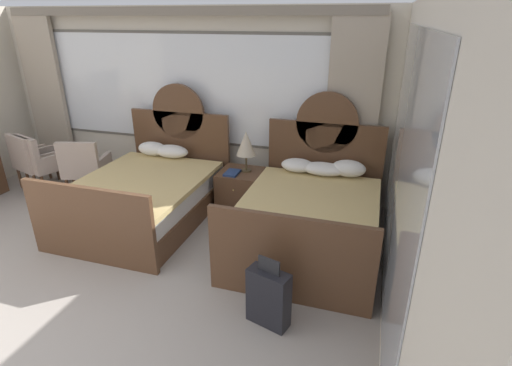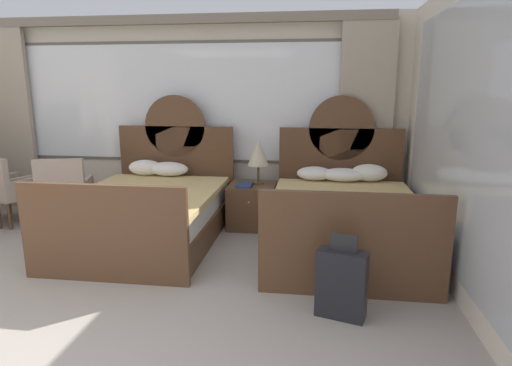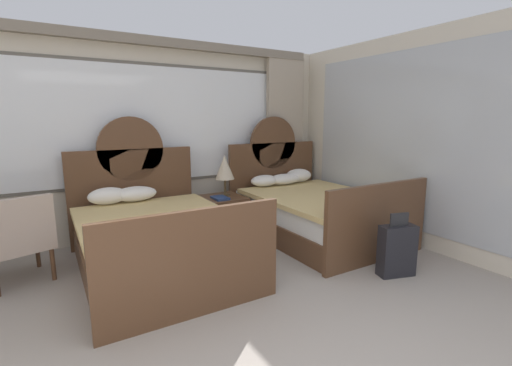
{
  "view_description": "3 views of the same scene",
  "coord_description": "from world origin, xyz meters",
  "px_view_note": "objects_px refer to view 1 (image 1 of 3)",
  "views": [
    {
      "loc": [
        2.83,
        -1.17,
        2.55
      ],
      "look_at": [
        1.62,
        2.72,
        0.82
      ],
      "focal_mm": 27.56,
      "sensor_mm": 36.0,
      "label": 1
    },
    {
      "loc": [
        1.86,
        -1.62,
        1.76
      ],
      "look_at": [
        1.24,
        3.02,
        0.71
      ],
      "focal_mm": 30.25,
      "sensor_mm": 36.0,
      "label": 2
    },
    {
      "loc": [
        -0.97,
        -0.75,
        1.64
      ],
      "look_at": [
        1.32,
        3.06,
        0.82
      ],
      "focal_mm": 24.96,
      "sensor_mm": 36.0,
      "label": 3
    }
  ],
  "objects_px": {
    "bed_near_window": "(147,194)",
    "suitcase_on_floor": "(269,297)",
    "table_lamp_on_nightstand": "(246,144)",
    "armchair_by_window_right": "(33,159)",
    "armchair_by_window_left": "(85,165)",
    "bed_near_mirror": "(310,216)",
    "nightstand_between_beds": "(241,190)",
    "book_on_nightstand": "(232,173)",
    "armchair_by_window_centre": "(41,160)"
  },
  "relations": [
    {
      "from": "book_on_nightstand",
      "to": "armchair_by_window_centre",
      "type": "height_order",
      "value": "armchair_by_window_centre"
    },
    {
      "from": "bed_near_mirror",
      "to": "armchair_by_window_right",
      "type": "distance_m",
      "value": 4.46
    },
    {
      "from": "nightstand_between_beds",
      "to": "armchair_by_window_centre",
      "type": "height_order",
      "value": "armchair_by_window_centre"
    },
    {
      "from": "armchair_by_window_left",
      "to": "armchair_by_window_centre",
      "type": "bearing_deg",
      "value": 179.92
    },
    {
      "from": "book_on_nightstand",
      "to": "armchair_by_window_centre",
      "type": "bearing_deg",
      "value": -176.58
    },
    {
      "from": "bed_near_window",
      "to": "book_on_nightstand",
      "type": "bearing_deg",
      "value": 27.54
    },
    {
      "from": "book_on_nightstand",
      "to": "suitcase_on_floor",
      "type": "distance_m",
      "value": 2.3
    },
    {
      "from": "armchair_by_window_centre",
      "to": "armchair_by_window_right",
      "type": "bearing_deg",
      "value": -179.75
    },
    {
      "from": "armchair_by_window_left",
      "to": "bed_near_mirror",
      "type": "bearing_deg",
      "value": -5.57
    },
    {
      "from": "bed_near_mirror",
      "to": "suitcase_on_floor",
      "type": "distance_m",
      "value": 1.49
    },
    {
      "from": "armchair_by_window_right",
      "to": "nightstand_between_beds",
      "type": "bearing_deg",
      "value": 5.18
    },
    {
      "from": "bed_near_mirror",
      "to": "table_lamp_on_nightstand",
      "type": "relative_size",
      "value": 3.86
    },
    {
      "from": "armchair_by_window_right",
      "to": "armchair_by_window_centre",
      "type": "bearing_deg",
      "value": 0.25
    },
    {
      "from": "armchair_by_window_right",
      "to": "suitcase_on_floor",
      "type": "distance_m",
      "value": 4.71
    },
    {
      "from": "bed_near_mirror",
      "to": "armchair_by_window_left",
      "type": "bearing_deg",
      "value": 174.43
    },
    {
      "from": "table_lamp_on_nightstand",
      "to": "armchair_by_window_left",
      "type": "bearing_deg",
      "value": -171.98
    },
    {
      "from": "suitcase_on_floor",
      "to": "armchair_by_window_left",
      "type": "bearing_deg",
      "value": 151.68
    },
    {
      "from": "book_on_nightstand",
      "to": "bed_near_window",
      "type": "bearing_deg",
      "value": -152.46
    },
    {
      "from": "bed_near_window",
      "to": "armchair_by_window_left",
      "type": "relative_size",
      "value": 2.46
    },
    {
      "from": "bed_near_mirror",
      "to": "book_on_nightstand",
      "type": "height_order",
      "value": "bed_near_mirror"
    },
    {
      "from": "armchair_by_window_left",
      "to": "armchair_by_window_right",
      "type": "relative_size",
      "value": 1.0
    },
    {
      "from": "bed_near_mirror",
      "to": "armchair_by_window_right",
      "type": "xyz_separation_m",
      "value": [
        -4.44,
        0.34,
        0.14
      ]
    },
    {
      "from": "bed_near_window",
      "to": "bed_near_mirror",
      "type": "relative_size",
      "value": 1.0
    },
    {
      "from": "book_on_nightstand",
      "to": "armchair_by_window_left",
      "type": "relative_size",
      "value": 0.29
    },
    {
      "from": "nightstand_between_beds",
      "to": "book_on_nightstand",
      "type": "bearing_deg",
      "value": -124.41
    },
    {
      "from": "bed_near_window",
      "to": "armchair_by_window_centre",
      "type": "distance_m",
      "value": 2.11
    },
    {
      "from": "armchair_by_window_left",
      "to": "armchair_by_window_centre",
      "type": "xyz_separation_m",
      "value": [
        -0.81,
        0.0,
        0.0
      ]
    },
    {
      "from": "book_on_nightstand",
      "to": "armchair_by_window_left",
      "type": "height_order",
      "value": "armchair_by_window_left"
    },
    {
      "from": "armchair_by_window_centre",
      "to": "armchair_by_window_right",
      "type": "relative_size",
      "value": 1.0
    },
    {
      "from": "armchair_by_window_left",
      "to": "armchair_by_window_right",
      "type": "distance_m",
      "value": 0.96
    },
    {
      "from": "bed_near_window",
      "to": "nightstand_between_beds",
      "type": "bearing_deg",
      "value": 30.5
    },
    {
      "from": "bed_near_window",
      "to": "suitcase_on_floor",
      "type": "xyz_separation_m",
      "value": [
        2.11,
        -1.47,
        -0.07
      ]
    },
    {
      "from": "armchair_by_window_left",
      "to": "suitcase_on_floor",
      "type": "distance_m",
      "value": 3.84
    },
    {
      "from": "armchair_by_window_centre",
      "to": "suitcase_on_floor",
      "type": "xyz_separation_m",
      "value": [
        4.19,
        -1.82,
        -0.22
      ]
    },
    {
      "from": "nightstand_between_beds",
      "to": "armchair_by_window_right",
      "type": "height_order",
      "value": "armchair_by_window_right"
    },
    {
      "from": "armchair_by_window_centre",
      "to": "book_on_nightstand",
      "type": "bearing_deg",
      "value": 3.42
    },
    {
      "from": "bed_near_mirror",
      "to": "armchair_by_window_right",
      "type": "relative_size",
      "value": 2.46
    },
    {
      "from": "table_lamp_on_nightstand",
      "to": "armchair_by_window_right",
      "type": "relative_size",
      "value": 0.64
    },
    {
      "from": "nightstand_between_beds",
      "to": "armchair_by_window_right",
      "type": "xyz_separation_m",
      "value": [
        -3.34,
        -0.3,
        0.21
      ]
    },
    {
      "from": "nightstand_between_beds",
      "to": "table_lamp_on_nightstand",
      "type": "bearing_deg",
      "value": 30.24
    },
    {
      "from": "table_lamp_on_nightstand",
      "to": "armchair_by_window_right",
      "type": "distance_m",
      "value": 3.46
    },
    {
      "from": "bed_near_window",
      "to": "book_on_nightstand",
      "type": "xyz_separation_m",
      "value": [
        1.03,
        0.54,
        0.22
      ]
    },
    {
      "from": "book_on_nightstand",
      "to": "suitcase_on_floor",
      "type": "height_order",
      "value": "suitcase_on_floor"
    },
    {
      "from": "bed_near_window",
      "to": "armchair_by_window_centre",
      "type": "bearing_deg",
      "value": 170.4
    },
    {
      "from": "nightstand_between_beds",
      "to": "suitcase_on_floor",
      "type": "relative_size",
      "value": 0.89
    },
    {
      "from": "bed_near_mirror",
      "to": "suitcase_on_floor",
      "type": "relative_size",
      "value": 3.27
    },
    {
      "from": "book_on_nightstand",
      "to": "table_lamp_on_nightstand",
      "type": "bearing_deg",
      "value": 46.26
    },
    {
      "from": "table_lamp_on_nightstand",
      "to": "book_on_nightstand",
      "type": "relative_size",
      "value": 2.21
    },
    {
      "from": "suitcase_on_floor",
      "to": "bed_near_window",
      "type": "bearing_deg",
      "value": 145.15
    },
    {
      "from": "book_on_nightstand",
      "to": "armchair_by_window_left",
      "type": "distance_m",
      "value": 2.3
    }
  ]
}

